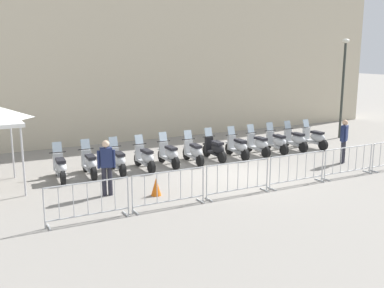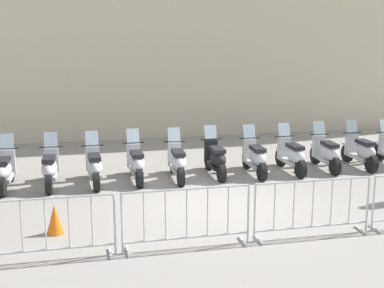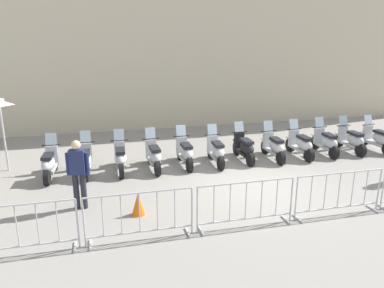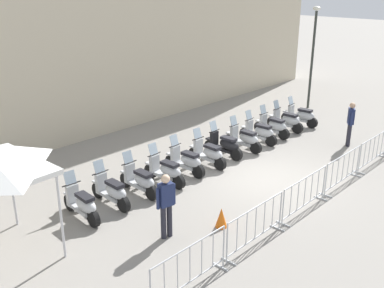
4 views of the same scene
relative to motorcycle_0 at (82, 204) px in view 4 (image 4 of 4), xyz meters
The scene contains 23 objects.
ground_plane 6.06m from the motorcycle_0, 21.96° to the right, with size 120.00×120.00×0.00m, color gray.
building_facade 9.86m from the motorcycle_0, 47.25° to the left, with size 28.00×2.40×10.45m, color beige.
motorcycle_0 is the anchor object (origin of this frame).
motorcycle_1 1.03m from the motorcycle_0, ahead, with size 0.56×1.73×1.24m.
motorcycle_2 2.06m from the motorcycle_0, ahead, with size 0.56×1.73×1.24m.
motorcycle_3 3.10m from the motorcycle_0, ahead, with size 0.56×1.72×1.24m.
motorcycle_4 4.12m from the motorcycle_0, ahead, with size 0.56×1.72×1.24m.
motorcycle_5 5.15m from the motorcycle_0, ahead, with size 0.56×1.73×1.24m.
motorcycle_6 6.18m from the motorcycle_0, ahead, with size 0.56×1.72×1.24m.
motorcycle_7 7.21m from the motorcycle_0, ahead, with size 0.56×1.72×1.24m.
motorcycle_8 8.24m from the motorcycle_0, ahead, with size 0.56×1.72×1.24m.
motorcycle_9 9.26m from the motorcycle_0, ahead, with size 0.56×1.73×1.24m.
motorcycle_10 10.30m from the motorcycle_0, ahead, with size 0.56×1.72×1.24m.
motorcycle_11 11.33m from the motorcycle_0, ahead, with size 0.56×1.72×1.24m.
barrier_segment_0 4.15m from the motorcycle_0, 93.57° to the right, with size 2.23×0.50×1.07m.
barrier_segment_1 4.69m from the motorcycle_0, 63.92° to the right, with size 2.23×0.50×1.07m.
barrier_segment_2 6.12m from the motorcycle_0, 44.34° to the right, with size 2.23×0.50×1.07m.
barrier_segment_3 7.99m from the motorcycle_0, 33.00° to the right, with size 2.23×0.50×1.07m.
barrier_segment_4 10.04m from the motorcycle_0, 26.11° to the right, with size 2.23×0.50×1.07m.
street_lamp 14.46m from the motorcycle_0, ahead, with size 0.36×0.36×4.92m.
officer_near_row_end 10.74m from the motorcycle_0, 16.11° to the right, with size 0.49×0.37×1.73m.
officer_mid_plaza 2.55m from the motorcycle_0, 69.50° to the right, with size 0.54×0.29×1.73m.
traffic_cone 3.77m from the motorcycle_0, 54.57° to the right, with size 0.32×0.32×0.55m, color orange.
Camera 4 is at (-11.77, -7.19, 6.24)m, focal length 42.38 mm.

